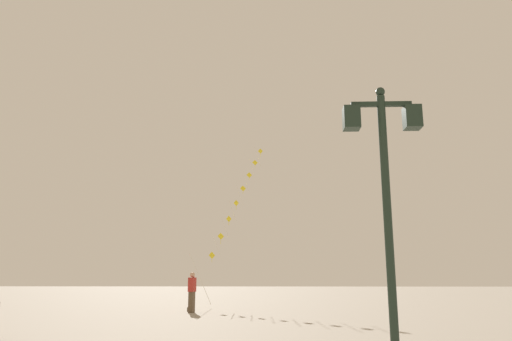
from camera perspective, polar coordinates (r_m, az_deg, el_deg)
name	(u,v)px	position (r m, az deg, el deg)	size (l,w,h in m)	color
ground_plane	(259,314)	(21.18, 0.41, -16.40)	(160.00, 160.00, 0.00)	gray
twin_lantern_lamp_post	(385,167)	(8.53, 14.81, 0.36)	(1.33, 0.28, 4.69)	#1E2D23
kite_train	(234,208)	(28.04, -2.57, -4.37)	(3.21, 9.54, 10.10)	brown
kite_flyer	(192,291)	(21.95, -7.49, -13.81)	(0.32, 0.63, 1.71)	brown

